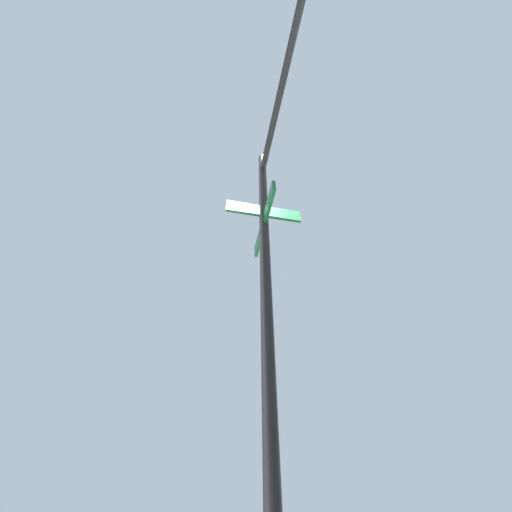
% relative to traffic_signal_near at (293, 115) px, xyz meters
% --- Properties ---
extents(traffic_signal_near, '(2.56, 2.76, 5.78)m').
position_rel_traffic_signal_near_xyz_m(traffic_signal_near, '(0.00, 0.00, 0.00)').
color(traffic_signal_near, black).
rests_on(traffic_signal_near, ground_plane).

